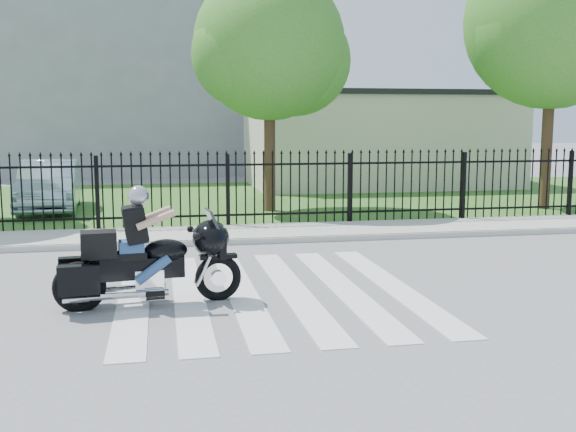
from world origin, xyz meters
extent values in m
plane|color=slate|center=(0.00, 0.00, 0.00)|extent=(120.00, 120.00, 0.00)
cube|color=#ADAAA3|center=(0.00, 5.00, 0.06)|extent=(40.00, 2.00, 0.12)
cube|color=#ADAAA3|center=(0.00, 4.00, 0.06)|extent=(40.00, 0.12, 0.12)
cube|color=#29561D|center=(0.00, 12.00, 0.01)|extent=(40.00, 12.00, 0.02)
cube|color=black|center=(0.00, 6.00, 0.35)|extent=(26.00, 0.04, 0.05)
cube|color=black|center=(0.00, 6.00, 1.55)|extent=(26.00, 0.04, 0.05)
cylinder|color=#382316|center=(1.50, 9.00, 2.08)|extent=(0.32, 0.32, 4.16)
sphere|color=#3A7220|center=(1.50, 9.00, 4.68)|extent=(4.20, 4.20, 4.20)
cylinder|color=#382316|center=(9.50, 8.00, 2.40)|extent=(0.32, 0.32, 4.80)
sphere|color=#3A7220|center=(9.50, 8.00, 5.40)|extent=(5.00, 5.00, 5.00)
cube|color=beige|center=(7.00, 16.00, 1.75)|extent=(10.00, 6.00, 3.50)
cube|color=black|center=(7.00, 16.00, 3.60)|extent=(10.20, 6.20, 0.20)
cube|color=#92949A|center=(-3.00, 26.00, 6.00)|extent=(15.00, 10.00, 12.00)
torus|color=black|center=(-0.78, -0.32, 0.33)|extent=(0.69, 0.20, 0.68)
torus|color=black|center=(-2.70, -0.52, 0.33)|extent=(0.73, 0.22, 0.72)
cube|color=black|center=(-1.91, -0.44, 0.54)|extent=(1.31, 0.37, 0.30)
ellipsoid|color=black|center=(-1.52, -0.39, 0.77)|extent=(0.65, 0.46, 0.33)
cube|color=black|center=(-2.11, -0.46, 0.73)|extent=(0.67, 0.38, 0.10)
cube|color=silver|center=(-1.77, -0.42, 0.38)|extent=(0.42, 0.34, 0.30)
ellipsoid|color=black|center=(-0.88, -0.33, 0.91)|extent=(0.60, 0.76, 0.53)
cube|color=black|center=(-2.43, -0.49, 0.91)|extent=(0.51, 0.42, 0.36)
cube|color=navy|center=(-1.99, -0.44, 0.85)|extent=(0.37, 0.33, 0.18)
sphere|color=#A6A8AD|center=(-1.87, -0.43, 1.57)|extent=(0.29, 0.29, 0.29)
imported|color=#9FB7C9|center=(-4.68, 10.15, 0.74)|extent=(1.81, 4.48, 1.45)
camera|label=1|loc=(-1.57, -9.90, 2.60)|focal=42.00mm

